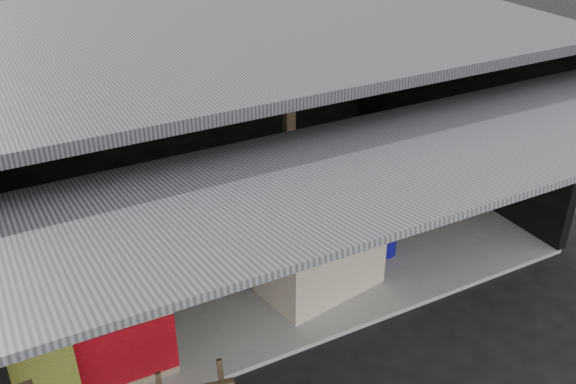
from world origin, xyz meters
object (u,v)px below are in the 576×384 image
neighbor_stall (91,339)px  plastic_chair (390,163)px  banana_table (320,259)px  white_crate (295,222)px  water_barrel (383,235)px

neighbor_stall → plastic_chair: 5.31m
banana_table → plastic_chair: 2.71m
banana_table → white_crate: white_crate is taller
water_barrel → plastic_chair: size_ratio=0.62×
neighbor_stall → water_barrel: 3.97m
white_crate → plastic_chair: (2.09, 0.76, 0.05)m
neighbor_stall → plastic_chair: size_ratio=1.86×
white_crate → water_barrel: (1.03, -0.58, -0.19)m
plastic_chair → neighbor_stall: bearing=-156.0°
neighbor_stall → water_barrel: (3.94, 0.45, -0.21)m
banana_table → plastic_chair: bearing=26.4°
neighbor_stall → water_barrel: neighbor_stall is taller
neighbor_stall → plastic_chair: (5.00, 1.79, 0.02)m
neighbor_stall → water_barrel: bearing=8.1°
white_crate → water_barrel: size_ratio=1.69×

